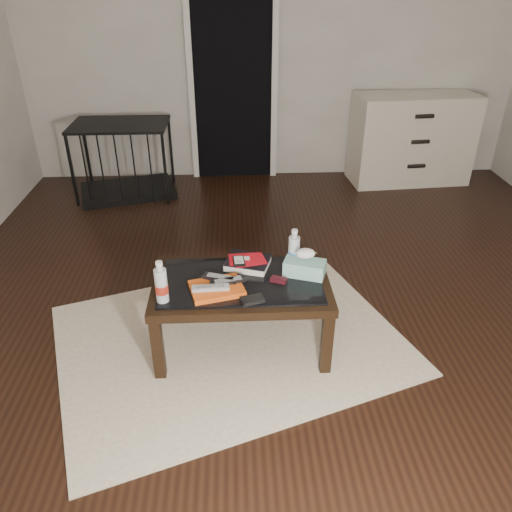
{
  "coord_description": "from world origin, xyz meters",
  "views": [
    {
      "loc": [
        -0.41,
        -2.75,
        1.99
      ],
      "look_at": [
        -0.3,
        -0.28,
        0.55
      ],
      "focal_mm": 35.0,
      "sensor_mm": 36.0,
      "label": 1
    }
  ],
  "objects_px": {
    "coffee_table": "(241,290)",
    "water_bottle_left": "(161,282)",
    "pet_crate": "(126,172)",
    "tissue_box": "(305,268)",
    "water_bottle_right": "(294,248)",
    "textbook": "(248,263)",
    "dresser": "(411,139)"
  },
  "relations": [
    {
      "from": "coffee_table",
      "to": "water_bottle_left",
      "type": "bearing_deg",
      "value": -156.74
    },
    {
      "from": "pet_crate",
      "to": "coffee_table",
      "type": "bearing_deg",
      "value": -80.93
    },
    {
      "from": "coffee_table",
      "to": "pet_crate",
      "type": "distance_m",
      "value": 2.64
    },
    {
      "from": "tissue_box",
      "to": "water_bottle_right",
      "type": "bearing_deg",
      "value": 136.41
    },
    {
      "from": "coffee_table",
      "to": "pet_crate",
      "type": "relative_size",
      "value": 0.97
    },
    {
      "from": "tissue_box",
      "to": "textbook",
      "type": "bearing_deg",
      "value": -179.73
    },
    {
      "from": "dresser",
      "to": "pet_crate",
      "type": "height_order",
      "value": "dresser"
    },
    {
      "from": "water_bottle_right",
      "to": "water_bottle_left",
      "type": "bearing_deg",
      "value": -156.27
    },
    {
      "from": "pet_crate",
      "to": "water_bottle_left",
      "type": "height_order",
      "value": "pet_crate"
    },
    {
      "from": "pet_crate",
      "to": "water_bottle_right",
      "type": "bearing_deg",
      "value": -73.55
    },
    {
      "from": "water_bottle_right",
      "to": "tissue_box",
      "type": "relative_size",
      "value": 1.03
    },
    {
      "from": "coffee_table",
      "to": "water_bottle_left",
      "type": "distance_m",
      "value": 0.49
    },
    {
      "from": "tissue_box",
      "to": "dresser",
      "type": "bearing_deg",
      "value": 79.8
    },
    {
      "from": "dresser",
      "to": "water_bottle_right",
      "type": "height_order",
      "value": "dresser"
    },
    {
      "from": "coffee_table",
      "to": "water_bottle_left",
      "type": "relative_size",
      "value": 4.2
    },
    {
      "from": "textbook",
      "to": "tissue_box",
      "type": "height_order",
      "value": "tissue_box"
    },
    {
      "from": "water_bottle_left",
      "to": "water_bottle_right",
      "type": "relative_size",
      "value": 1.0
    },
    {
      "from": "textbook",
      "to": "tissue_box",
      "type": "relative_size",
      "value": 1.09
    },
    {
      "from": "textbook",
      "to": "dresser",
      "type": "bearing_deg",
      "value": 71.76
    },
    {
      "from": "dresser",
      "to": "coffee_table",
      "type": "bearing_deg",
      "value": -129.31
    },
    {
      "from": "coffee_table",
      "to": "textbook",
      "type": "xyz_separation_m",
      "value": [
        0.04,
        0.15,
        0.09
      ]
    },
    {
      "from": "textbook",
      "to": "water_bottle_left",
      "type": "distance_m",
      "value": 0.57
    },
    {
      "from": "water_bottle_right",
      "to": "coffee_table",
      "type": "bearing_deg",
      "value": -155.65
    },
    {
      "from": "water_bottle_left",
      "to": "textbook",
      "type": "bearing_deg",
      "value": 35.61
    },
    {
      "from": "coffee_table",
      "to": "pet_crate",
      "type": "xyz_separation_m",
      "value": [
        -1.1,
        2.39,
        -0.17
      ]
    },
    {
      "from": "coffee_table",
      "to": "tissue_box",
      "type": "relative_size",
      "value": 4.35
    },
    {
      "from": "dresser",
      "to": "textbook",
      "type": "relative_size",
      "value": 4.94
    },
    {
      "from": "coffee_table",
      "to": "pet_crate",
      "type": "bearing_deg",
      "value": 114.66
    },
    {
      "from": "water_bottle_left",
      "to": "tissue_box",
      "type": "height_order",
      "value": "water_bottle_left"
    },
    {
      "from": "dresser",
      "to": "textbook",
      "type": "distance_m",
      "value": 3.04
    },
    {
      "from": "textbook",
      "to": "pet_crate",
      "type": "bearing_deg",
      "value": 134.41
    },
    {
      "from": "textbook",
      "to": "water_bottle_left",
      "type": "bearing_deg",
      "value": -126.95
    }
  ]
}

